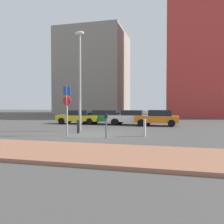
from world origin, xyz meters
The scene contains 13 objects.
ground_plane centered at (0.00, 0.00, 0.00)m, with size 120.00×120.00×0.00m, color #4C4947.
sidewalk_brick centered at (0.00, -5.89, 0.07)m, with size 40.00×3.76×0.14m, color #9E664C.
parked_car_yellow centered at (-3.98, 7.65, 0.73)m, with size 4.50×2.02×1.40m.
parked_car_green centered at (-1.37, 7.98, 0.76)m, with size 4.65×2.19×1.41m.
parked_car_white centered at (1.46, 7.80, 0.74)m, with size 4.54×1.97×1.43m.
parked_car_orange centered at (3.98, 7.45, 0.77)m, with size 4.02×1.98×1.47m.
parking_sign_post centered at (-1.18, -1.05, 1.99)m, with size 0.59×0.17×3.16m.
parking_meter centered at (1.50, -1.45, 0.95)m, with size 0.18×0.14×1.47m.
street_lamp centered at (-1.40, 1.63, 4.33)m, with size 0.70×0.36×7.40m.
traffic_bollard_near centered at (-1.05, 0.44, 0.45)m, with size 0.17×0.17×0.90m, color black.
traffic_bollard_mid centered at (3.61, -0.11, 0.55)m, with size 0.16×0.16×1.10m, color #B7B7BC.
building_colorful_midrise centered at (13.12, 28.16, 11.24)m, with size 17.34×14.30×22.48m, color #BF3833.
building_under_construction centered at (-11.02, 33.53, 8.66)m, with size 13.29×13.53×17.32m, color gray.
Camera 1 is at (5.21, -14.54, 2.01)m, focal length 37.30 mm.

